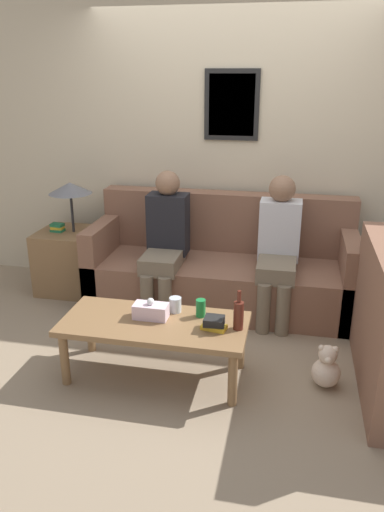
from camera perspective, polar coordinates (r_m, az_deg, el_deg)
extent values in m
plane|color=gray|center=(4.14, 2.23, -8.19)|extent=(16.00, 16.00, 0.00)
cube|color=beige|center=(4.63, 4.49, 11.90)|extent=(9.00, 0.06, 2.60)
cube|color=black|center=(4.55, 4.56, 16.82)|extent=(0.48, 0.02, 0.60)
cube|color=silver|center=(4.54, 4.55, 16.82)|extent=(0.40, 0.01, 0.52)
cube|color=brown|center=(4.45, 3.25, -3.06)|extent=(2.29, 0.85, 0.42)
cube|color=brown|center=(4.59, 3.98, 3.99)|extent=(2.29, 0.20, 0.53)
cube|color=brown|center=(4.66, -9.87, -0.30)|extent=(0.14, 0.85, 0.71)
cube|color=brown|center=(4.38, 17.32, -2.32)|extent=(0.14, 0.85, 0.71)
cube|color=olive|center=(3.36, -4.34, -7.75)|extent=(1.24, 0.56, 0.04)
cylinder|color=olive|center=(3.47, -14.36, -11.33)|extent=(0.06, 0.06, 0.38)
cylinder|color=olive|center=(3.19, 4.67, -13.84)|extent=(0.06, 0.06, 0.38)
cylinder|color=olive|center=(3.81, -11.54, -8.05)|extent=(0.06, 0.06, 0.38)
cylinder|color=olive|center=(3.55, 5.59, -9.94)|extent=(0.06, 0.06, 0.38)
cube|color=olive|center=(4.87, -13.79, -0.50)|extent=(0.54, 0.54, 0.58)
cylinder|color=#262628|center=(4.69, -13.54, 4.94)|extent=(0.02, 0.02, 0.38)
cone|color=slate|center=(4.64, -13.77, 7.56)|extent=(0.39, 0.39, 0.10)
cube|color=#237547|center=(4.78, -15.10, 2.86)|extent=(0.12, 0.10, 0.02)
cube|color=gold|center=(4.77, -15.13, 3.15)|extent=(0.11, 0.08, 0.03)
cube|color=#237547|center=(4.77, -15.16, 3.45)|extent=(0.12, 0.09, 0.03)
cylinder|color=#562319|center=(3.22, 5.33, -6.81)|extent=(0.07, 0.07, 0.19)
cylinder|color=#562319|center=(3.16, 5.41, -4.65)|extent=(0.03, 0.03, 0.08)
cylinder|color=silver|center=(3.45, -1.92, -5.58)|extent=(0.08, 0.08, 0.10)
cube|color=gold|center=(3.24, 2.52, -8.12)|extent=(0.17, 0.11, 0.03)
cube|color=black|center=(3.23, 2.53, -7.68)|extent=(0.14, 0.10, 0.03)
cube|color=black|center=(3.22, 2.54, -7.25)|extent=(0.13, 0.12, 0.03)
cylinder|color=#197A38|center=(3.38, 1.01, -5.97)|extent=(0.07, 0.07, 0.12)
cube|color=silver|center=(3.38, -4.73, -6.29)|extent=(0.23, 0.12, 0.10)
sphere|color=white|center=(3.34, -4.76, -5.22)|extent=(0.05, 0.05, 0.05)
cube|color=#756651|center=(4.22, -3.40, -0.58)|extent=(0.31, 0.44, 0.14)
cylinder|color=#756651|center=(4.14, -5.14, -4.93)|extent=(0.11, 0.11, 0.42)
cylinder|color=#756651|center=(4.11, -3.09, -5.13)|extent=(0.11, 0.11, 0.42)
cube|color=black|center=(4.33, -2.72, 3.69)|extent=(0.34, 0.22, 0.53)
sphere|color=#8C664C|center=(4.25, -2.80, 8.32)|extent=(0.21, 0.21, 0.21)
cube|color=#756651|center=(4.12, 9.64, -1.34)|extent=(0.31, 0.47, 0.14)
cylinder|color=#756651|center=(4.01, 8.16, -5.94)|extent=(0.11, 0.11, 0.42)
cylinder|color=#756651|center=(4.01, 10.35, -6.10)|extent=(0.11, 0.11, 0.42)
cube|color=silver|center=(4.26, 9.99, 2.96)|extent=(0.34, 0.22, 0.51)
sphere|color=#8C664C|center=(4.17, 10.28, 7.57)|extent=(0.22, 0.22, 0.22)
sphere|color=beige|center=(3.51, 15.05, -12.76)|extent=(0.19, 0.19, 0.19)
sphere|color=beige|center=(3.44, 15.26, -10.81)|extent=(0.12, 0.12, 0.12)
sphere|color=beige|center=(3.42, 14.59, -10.14)|extent=(0.04, 0.04, 0.04)
sphere|color=beige|center=(3.42, 16.07, -10.22)|extent=(0.04, 0.04, 0.04)
sphere|color=#FFEAD1|center=(3.40, 15.29, -11.33)|extent=(0.05, 0.05, 0.05)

